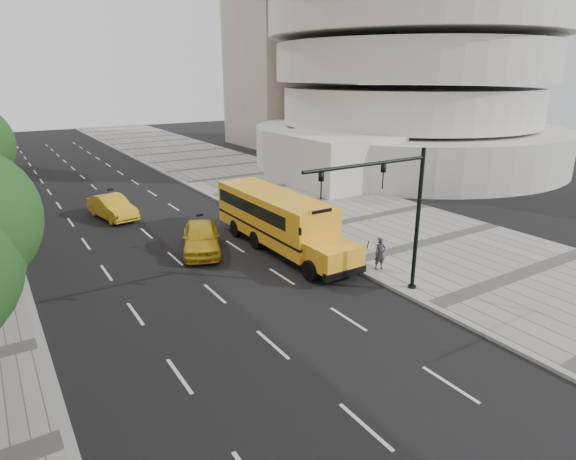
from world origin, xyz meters
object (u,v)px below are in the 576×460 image
school_bus (276,216)px  taxi_near (201,238)px  pedestrian (380,254)px  taxi_far (112,207)px  traffic_signal (395,207)px

school_bus → taxi_near: size_ratio=2.41×
school_bus → taxi_near: 4.26m
pedestrian → school_bus: bearing=123.0°
taxi_far → pedestrian: (8.71, -16.52, 0.19)m
taxi_far → pedestrian: pedestrian is taller
taxi_far → traffic_signal: size_ratio=0.73×
pedestrian → taxi_far: bearing=129.3°
school_bus → pedestrian: (2.31, -5.89, -0.80)m
taxi_far → traffic_signal: traffic_signal is taller
pedestrian → taxi_near: bearing=141.9°
school_bus → traffic_signal: 8.60m
taxi_near → pedestrian: 9.61m
school_bus → taxi_near: bearing=159.8°
school_bus → taxi_near: (-3.90, 1.43, -0.95)m
pedestrian → traffic_signal: traffic_signal is taller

